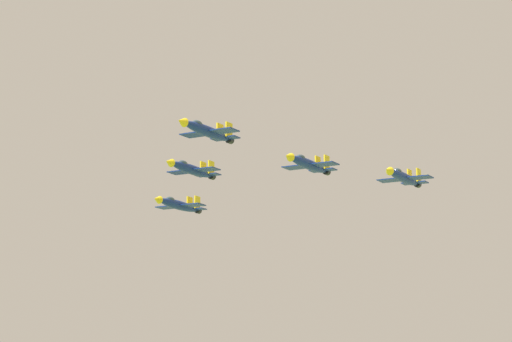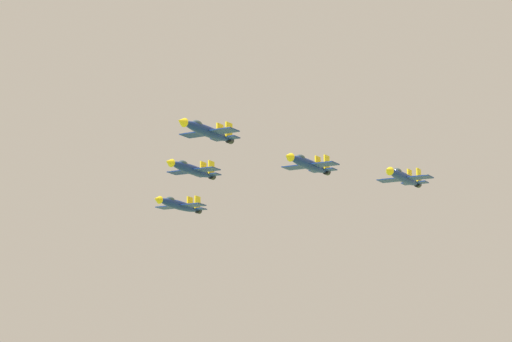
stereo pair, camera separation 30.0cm
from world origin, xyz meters
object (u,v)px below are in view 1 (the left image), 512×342
at_px(jet_left_outer, 404,177).
at_px(jet_right_outer, 179,205).
at_px(jet_left_wingman, 309,164).
at_px(jet_right_wingman, 192,169).
at_px(jet_lead, 207,131).

height_order(jet_left_outer, jet_right_outer, jet_left_outer).
height_order(jet_left_wingman, jet_right_wingman, jet_right_wingman).
height_order(jet_lead, jet_right_wingman, jet_lead).
height_order(jet_lead, jet_left_wingman, jet_lead).
bearing_deg(jet_left_wingman, jet_right_outer, -111.30).
bearing_deg(jet_left_outer, jet_right_outer, -90.83).
xyz_separation_m(jet_lead, jet_left_outer, (38.38, -16.75, -6.13)).
relative_size(jet_left_wingman, jet_right_wingman, 1.00).
xyz_separation_m(jet_left_wingman, jet_left_outer, (19.19, -8.38, -1.21)).
height_order(jet_right_wingman, jet_right_outer, jet_right_wingman).
distance_m(jet_left_wingman, jet_right_wingman, 27.17).
bearing_deg(jet_left_wingman, jet_lead, -40.25).
relative_size(jet_lead, jet_right_outer, 1.00).
distance_m(jet_right_wingman, jet_left_outer, 43.79).
xyz_separation_m(jet_lead, jet_left_wingman, (19.19, -8.38, -4.92)).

